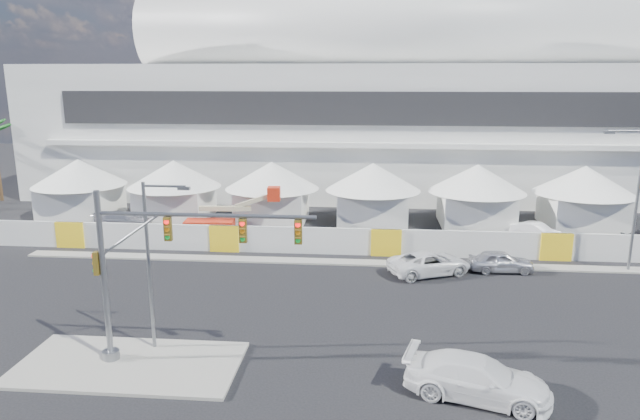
# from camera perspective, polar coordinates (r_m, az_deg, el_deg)

# --- Properties ---
(ground) EXTENTS (160.00, 160.00, 0.00)m
(ground) POSITION_cam_1_polar(r_m,az_deg,el_deg) (29.07, -4.92, -12.95)
(ground) COLOR black
(ground) RESTS_ON ground
(median_island) EXTENTS (10.00, 5.00, 0.15)m
(median_island) POSITION_cam_1_polar(r_m,az_deg,el_deg) (28.11, -18.56, -14.43)
(median_island) COLOR gray
(median_island) RESTS_ON ground
(far_curb) EXTENTS (80.00, 1.20, 0.12)m
(far_curb) POSITION_cam_1_polar(r_m,az_deg,el_deg) (43.05, 25.71, -5.35)
(far_curb) COLOR gray
(far_curb) RESTS_ON ground
(stadium) EXTENTS (80.00, 24.80, 21.98)m
(stadium) POSITION_cam_1_polar(r_m,az_deg,el_deg) (67.38, 8.59, 10.22)
(stadium) COLOR silver
(stadium) RESTS_ON ground
(tent_row) EXTENTS (53.40, 8.40, 5.40)m
(tent_row) POSITION_cam_1_polar(r_m,az_deg,el_deg) (50.77, 0.21, 2.26)
(tent_row) COLOR white
(tent_row) RESTS_ON ground
(hoarding_fence) EXTENTS (70.00, 0.25, 2.00)m
(hoarding_fence) POSITION_cam_1_polar(r_m,az_deg,el_deg) (41.89, 6.63, -3.23)
(hoarding_fence) COLOR silver
(hoarding_fence) RESTS_ON ground
(sedan_silver) EXTENTS (1.87, 4.31, 1.45)m
(sedan_silver) POSITION_cam_1_polar(r_m,az_deg,el_deg) (40.20, 17.65, -4.91)
(sedan_silver) COLOR silver
(sedan_silver) RESTS_ON ground
(pickup_curb) EXTENTS (4.53, 6.06, 1.53)m
(pickup_curb) POSITION_cam_1_polar(r_m,az_deg,el_deg) (38.52, 10.88, -5.23)
(pickup_curb) COLOR white
(pickup_curb) RESTS_ON ground
(pickup_near) EXTENTS (3.88, 6.29, 1.70)m
(pickup_near) POSITION_cam_1_polar(r_m,az_deg,el_deg) (24.96, 15.45, -15.90)
(pickup_near) COLOR white
(pickup_near) RESTS_ON ground
(lot_car_a) EXTENTS (3.77, 3.85, 1.32)m
(lot_car_a) POSITION_cam_1_polar(r_m,az_deg,el_deg) (49.07, 20.84, -1.99)
(lot_car_a) COLOR white
(lot_car_a) RESTS_ON ground
(lot_car_c) EXTENTS (2.61, 5.08, 1.41)m
(lot_car_c) POSITION_cam_1_polar(r_m,az_deg,el_deg) (52.21, -19.08, -0.92)
(lot_car_c) COLOR silver
(lot_car_c) RESTS_ON ground
(traffic_mast) EXTENTS (9.87, 0.77, 7.88)m
(traffic_mast) POSITION_cam_1_polar(r_m,az_deg,el_deg) (26.30, -16.96, -5.79)
(traffic_mast) COLOR slate
(traffic_mast) RESTS_ON median_island
(streetlight_median) EXTENTS (2.22, 0.22, 8.04)m
(streetlight_median) POSITION_cam_1_polar(r_m,az_deg,el_deg) (27.50, -16.40, -4.32)
(streetlight_median) COLOR gray
(streetlight_median) RESTS_ON median_island
(streetlight_curb) EXTENTS (2.85, 0.64, 9.61)m
(streetlight_curb) POSITION_cam_1_polar(r_m,az_deg,el_deg) (42.52, 28.96, 1.77)
(streetlight_curb) COLOR gray
(streetlight_curb) RESTS_ON ground
(boom_lift) EXTENTS (8.00, 2.11, 4.03)m
(boom_lift) POSITION_cam_1_polar(r_m,az_deg,el_deg) (47.70, -10.12, -1.21)
(boom_lift) COLOR red
(boom_lift) RESTS_ON ground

